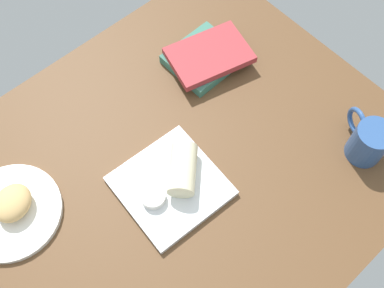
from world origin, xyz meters
TOP-DOWN VIEW (x-y plane):
  - dining_table at (0.00, 0.00)cm, footprint 110.00×90.00cm
  - round_plate at (34.63, -16.01)cm, footprint 23.03×23.03cm
  - scone_pastry at (33.01, -15.93)cm, footprint 11.87×11.40cm
  - square_plate at (3.78, 3.21)cm, footprint 23.54×23.54cm
  - sauce_cup at (8.80, 3.21)cm, footprint 5.64×5.64cm
  - breakfast_wrap at (-0.24, 3.21)cm, footprint 12.71×12.57cm
  - book_stack at (-26.64, -17.82)cm, footprint 23.45×19.00cm
  - coffee_mug at (-36.70, 26.72)cm, footprint 8.67×13.36cm

SIDE VIEW (x-z plane):
  - dining_table at x=0.00cm, z-range 0.00..4.00cm
  - round_plate at x=34.63cm, z-range 4.00..5.40cm
  - square_plate at x=3.78cm, z-range 4.00..5.60cm
  - book_stack at x=-26.64cm, z-range 4.03..8.76cm
  - sauce_cup at x=8.80cm, z-range 5.68..7.78cm
  - scone_pastry at x=33.01cm, z-range 5.40..10.26cm
  - breakfast_wrap at x=-0.24cm, z-range 5.60..11.76cm
  - coffee_mug at x=-36.70cm, z-range 4.11..14.26cm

